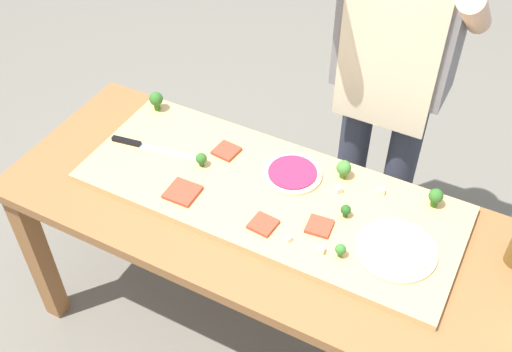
{
  "coord_description": "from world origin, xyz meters",
  "views": [
    {
      "loc": [
        0.58,
        -1.2,
        2.19
      ],
      "look_at": [
        -0.1,
        0.1,
        0.78
      ],
      "focal_mm": 43.05,
      "sensor_mm": 36.0,
      "label": 1
    }
  ],
  "objects_px": {
    "pizza_slice_center": "(226,151)",
    "cheese_crumble_b": "(381,191)",
    "pizza_slice_near_right": "(263,224)",
    "broccoli_floret_back_right": "(201,159)",
    "pizza_whole_beet_magenta": "(294,174)",
    "broccoli_floret_center_left": "(156,100)",
    "cheese_crumble_d": "(338,189)",
    "cheese_crumble_c": "(288,238)",
    "pizza_slice_far_right": "(183,192)",
    "broccoli_floret_front_mid": "(346,210)",
    "broccoli_floret_center_right": "(340,250)",
    "pizza_slice_near_left": "(319,226)",
    "chefs_knife": "(142,145)",
    "cheese_crumble_a": "(321,250)",
    "cook_center": "(394,62)",
    "broccoli_floret_front_left": "(344,168)",
    "prep_table": "(269,234)",
    "pizza_whole_white_garlic": "(396,250)",
    "broccoli_floret_front_right": "(436,196)"
  },
  "relations": [
    {
      "from": "pizza_slice_center",
      "to": "cheese_crumble_b",
      "type": "height_order",
      "value": "cheese_crumble_b"
    },
    {
      "from": "pizza_slice_near_right",
      "to": "broccoli_floret_back_right",
      "type": "bearing_deg",
      "value": 154.9
    },
    {
      "from": "pizza_whole_beet_magenta",
      "to": "broccoli_floret_center_left",
      "type": "bearing_deg",
      "value": 171.94
    },
    {
      "from": "cheese_crumble_d",
      "to": "cheese_crumble_c",
      "type": "bearing_deg",
      "value": -101.71
    },
    {
      "from": "pizza_slice_far_right",
      "to": "broccoli_floret_front_mid",
      "type": "relative_size",
      "value": 2.21
    },
    {
      "from": "pizza_whole_beet_magenta",
      "to": "broccoli_floret_center_right",
      "type": "height_order",
      "value": "broccoli_floret_center_right"
    },
    {
      "from": "pizza_whole_beet_magenta",
      "to": "pizza_slice_center",
      "type": "xyz_separation_m",
      "value": [
        -0.26,
        -0.0,
        -0.0
      ]
    },
    {
      "from": "pizza_slice_near_left",
      "to": "cheese_crumble_d",
      "type": "relative_size",
      "value": 3.49
    },
    {
      "from": "pizza_slice_center",
      "to": "pizza_slice_near_left",
      "type": "height_order",
      "value": "same"
    },
    {
      "from": "chefs_knife",
      "to": "broccoli_floret_front_mid",
      "type": "relative_size",
      "value": 7.21
    },
    {
      "from": "pizza_whole_beet_magenta",
      "to": "broccoli_floret_center_left",
      "type": "xyz_separation_m",
      "value": [
        -0.61,
        0.09,
        0.04
      ]
    },
    {
      "from": "broccoli_floret_front_mid",
      "to": "cheese_crumble_b",
      "type": "bearing_deg",
      "value": 66.0
    },
    {
      "from": "cheese_crumble_a",
      "to": "cook_center",
      "type": "height_order",
      "value": "cook_center"
    },
    {
      "from": "chefs_knife",
      "to": "broccoli_floret_back_right",
      "type": "distance_m",
      "value": 0.24
    },
    {
      "from": "pizza_whole_beet_magenta",
      "to": "broccoli_floret_front_left",
      "type": "xyz_separation_m",
      "value": [
        0.15,
        0.07,
        0.03
      ]
    },
    {
      "from": "broccoli_floret_back_right",
      "to": "prep_table",
      "type": "bearing_deg",
      "value": -13.79
    },
    {
      "from": "broccoli_floret_back_right",
      "to": "chefs_knife",
      "type": "bearing_deg",
      "value": -176.41
    },
    {
      "from": "broccoli_floret_center_right",
      "to": "cook_center",
      "type": "distance_m",
      "value": 0.74
    },
    {
      "from": "chefs_knife",
      "to": "broccoli_floret_front_mid",
      "type": "bearing_deg",
      "value": 1.8
    },
    {
      "from": "broccoli_floret_center_right",
      "to": "broccoli_floret_back_right",
      "type": "relative_size",
      "value": 0.91
    },
    {
      "from": "pizza_whole_white_garlic",
      "to": "broccoli_floret_center_right",
      "type": "xyz_separation_m",
      "value": [
        -0.14,
        -0.09,
        0.02
      ]
    },
    {
      "from": "cheese_crumble_d",
      "to": "chefs_knife",
      "type": "bearing_deg",
      "value": -170.73
    },
    {
      "from": "pizza_whole_beet_magenta",
      "to": "broccoli_floret_center_left",
      "type": "height_order",
      "value": "broccoli_floret_center_left"
    },
    {
      "from": "pizza_slice_center",
      "to": "prep_table",
      "type": "bearing_deg",
      "value": -33.84
    },
    {
      "from": "broccoli_floret_front_left",
      "to": "broccoli_floret_back_right",
      "type": "bearing_deg",
      "value": -159.03
    },
    {
      "from": "pizza_slice_far_right",
      "to": "broccoli_floret_center_right",
      "type": "distance_m",
      "value": 0.55
    },
    {
      "from": "broccoli_floret_front_left",
      "to": "cheese_crumble_b",
      "type": "distance_m",
      "value": 0.14
    },
    {
      "from": "broccoli_floret_center_left",
      "to": "cheese_crumble_d",
      "type": "height_order",
      "value": "broccoli_floret_center_left"
    },
    {
      "from": "pizza_slice_near_left",
      "to": "pizza_slice_center",
      "type": "bearing_deg",
      "value": 158.32
    },
    {
      "from": "pizza_slice_near_right",
      "to": "pizza_slice_far_right",
      "type": "distance_m",
      "value": 0.3
    },
    {
      "from": "pizza_slice_center",
      "to": "broccoli_floret_front_right",
      "type": "xyz_separation_m",
      "value": [
        0.71,
        0.09,
        0.04
      ]
    },
    {
      "from": "broccoli_floret_back_right",
      "to": "pizza_slice_near_right",
      "type": "bearing_deg",
      "value": -25.1
    },
    {
      "from": "pizza_slice_far_right",
      "to": "broccoli_floret_center_left",
      "type": "bearing_deg",
      "value": 134.47
    },
    {
      "from": "pizza_slice_far_right",
      "to": "pizza_whole_white_garlic",
      "type": "bearing_deg",
      "value": 7.55
    },
    {
      "from": "pizza_slice_center",
      "to": "cheese_crumble_c",
      "type": "bearing_deg",
      "value": -35.5
    },
    {
      "from": "broccoli_floret_center_left",
      "to": "broccoli_floret_center_right",
      "type": "height_order",
      "value": "broccoli_floret_center_left"
    },
    {
      "from": "pizza_slice_center",
      "to": "broccoli_floret_front_left",
      "type": "relative_size",
      "value": 1.19
    },
    {
      "from": "chefs_knife",
      "to": "cook_center",
      "type": "xyz_separation_m",
      "value": [
        0.7,
        0.57,
        0.23
      ]
    },
    {
      "from": "broccoli_floret_center_right",
      "to": "pizza_whole_white_garlic",
      "type": "bearing_deg",
      "value": 33.37
    },
    {
      "from": "broccoli_floret_front_mid",
      "to": "broccoli_floret_center_left",
      "type": "bearing_deg",
      "value": 167.91
    },
    {
      "from": "pizza_slice_near_left",
      "to": "broccoli_floret_front_mid",
      "type": "distance_m",
      "value": 0.1
    },
    {
      "from": "broccoli_floret_front_left",
      "to": "cook_center",
      "type": "height_order",
      "value": "cook_center"
    },
    {
      "from": "prep_table",
      "to": "pizza_whole_white_garlic",
      "type": "distance_m",
      "value": 0.43
    },
    {
      "from": "broccoli_floret_center_right",
      "to": "cook_center",
      "type": "bearing_deg",
      "value": 98.63
    },
    {
      "from": "chefs_knife",
      "to": "broccoli_floret_front_mid",
      "type": "xyz_separation_m",
      "value": [
        0.76,
        0.02,
        0.02
      ]
    },
    {
      "from": "prep_table",
      "to": "chefs_knife",
      "type": "xyz_separation_m",
      "value": [
        -0.53,
        0.06,
        0.13
      ]
    },
    {
      "from": "broccoli_floret_front_mid",
      "to": "pizza_whole_beet_magenta",
      "type": "bearing_deg",
      "value": 157.51
    },
    {
      "from": "broccoli_floret_center_right",
      "to": "broccoli_floret_front_left",
      "type": "distance_m",
      "value": 0.34
    },
    {
      "from": "broccoli_floret_front_right",
      "to": "broccoli_floret_center_right",
      "type": "relative_size",
      "value": 1.46
    },
    {
      "from": "pizza_slice_far_right",
      "to": "cook_center",
      "type": "bearing_deg",
      "value": 57.59
    }
  ]
}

